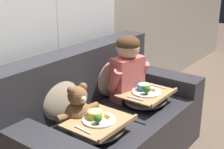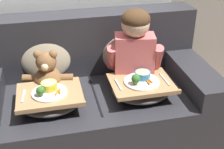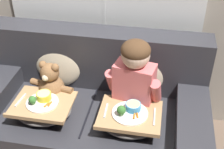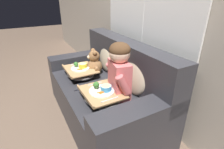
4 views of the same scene
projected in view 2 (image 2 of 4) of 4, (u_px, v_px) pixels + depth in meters
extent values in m
plane|color=brown|center=(95.00, 140.00, 2.41)|extent=(14.00, 14.00, 0.00)
cube|color=#2D2D33|center=(95.00, 116.00, 2.30)|extent=(1.65, 0.86, 0.45)
cube|color=#2D2D33|center=(86.00, 43.00, 2.34)|extent=(1.65, 0.22, 0.46)
cube|color=#2D2D33|center=(189.00, 70.00, 2.29)|extent=(0.22, 0.86, 0.15)
cube|color=black|center=(94.00, 92.00, 2.17)|extent=(0.01, 0.60, 0.01)
ellipsoid|color=#C1B293|center=(127.00, 47.00, 2.35)|extent=(0.42, 0.20, 0.44)
ellipsoid|color=#C1B293|center=(45.00, 55.00, 2.23)|extent=(0.38, 0.18, 0.39)
cube|color=#DB6666|center=(134.00, 60.00, 2.20)|extent=(0.30, 0.20, 0.37)
sphere|color=beige|center=(136.00, 24.00, 2.07)|extent=(0.19, 0.19, 0.19)
ellipsoid|color=#4C331E|center=(136.00, 19.00, 2.05)|extent=(0.19, 0.19, 0.13)
cylinder|color=#DB6666|center=(112.00, 57.00, 2.17)|extent=(0.10, 0.16, 0.20)
cylinder|color=#DB6666|center=(157.00, 57.00, 2.18)|extent=(0.10, 0.16, 0.20)
sphere|color=brown|center=(48.00, 80.00, 2.12)|extent=(0.19, 0.19, 0.19)
sphere|color=brown|center=(46.00, 62.00, 2.05)|extent=(0.14, 0.14, 0.14)
sphere|color=brown|center=(38.00, 55.00, 2.03)|extent=(0.06, 0.06, 0.06)
sphere|color=brown|center=(53.00, 54.00, 2.03)|extent=(0.06, 0.06, 0.06)
sphere|color=beige|center=(45.00, 67.00, 2.00)|extent=(0.05, 0.05, 0.05)
sphere|color=black|center=(44.00, 68.00, 1.99)|extent=(0.02, 0.02, 0.02)
cylinder|color=brown|center=(30.00, 78.00, 2.11)|extent=(0.10, 0.07, 0.05)
cylinder|color=brown|center=(66.00, 77.00, 2.12)|extent=(0.10, 0.07, 0.05)
cylinder|color=brown|center=(41.00, 97.00, 2.07)|extent=(0.07, 0.09, 0.05)
cylinder|color=brown|center=(54.00, 96.00, 2.07)|extent=(0.07, 0.09, 0.05)
ellipsoid|color=slate|center=(141.00, 90.00, 2.11)|extent=(0.40, 0.34, 0.09)
cube|color=tan|center=(142.00, 83.00, 2.08)|extent=(0.41, 0.35, 0.01)
cube|color=tan|center=(150.00, 95.00, 1.93)|extent=(0.41, 0.02, 0.02)
cylinder|color=white|center=(142.00, 82.00, 2.07)|extent=(0.24, 0.24, 0.01)
cylinder|color=#3889C1|center=(143.00, 75.00, 2.09)|extent=(0.10, 0.10, 0.05)
cylinder|color=#E5D189|center=(143.00, 72.00, 2.08)|extent=(0.09, 0.09, 0.01)
sphere|color=#38702D|center=(136.00, 79.00, 2.01)|extent=(0.06, 0.06, 0.06)
cylinder|color=#7A9E56|center=(136.00, 83.00, 2.03)|extent=(0.02, 0.02, 0.03)
cylinder|color=orange|center=(148.00, 82.00, 2.05)|extent=(0.01, 0.06, 0.01)
cylinder|color=orange|center=(150.00, 81.00, 2.06)|extent=(0.02, 0.05, 0.01)
cube|color=silver|center=(118.00, 85.00, 2.04)|extent=(0.02, 0.14, 0.01)
cube|color=silver|center=(164.00, 79.00, 2.11)|extent=(0.01, 0.17, 0.01)
ellipsoid|color=slate|center=(50.00, 101.00, 1.99)|extent=(0.39, 0.33, 0.09)
cube|color=tan|center=(50.00, 94.00, 1.96)|extent=(0.41, 0.34, 0.01)
cube|color=tan|center=(51.00, 107.00, 1.81)|extent=(0.41, 0.02, 0.02)
cylinder|color=white|center=(49.00, 93.00, 1.95)|extent=(0.22, 0.22, 0.01)
cylinder|color=yellow|center=(49.00, 86.00, 1.97)|extent=(0.10, 0.10, 0.05)
cylinder|color=#E5D189|center=(49.00, 83.00, 1.96)|extent=(0.09, 0.09, 0.01)
sphere|color=#38702D|center=(40.00, 91.00, 1.89)|extent=(0.05, 0.05, 0.05)
cylinder|color=#7A9E56|center=(41.00, 94.00, 1.91)|extent=(0.02, 0.02, 0.02)
cylinder|color=orange|center=(57.00, 93.00, 1.93)|extent=(0.03, 0.06, 0.01)
cylinder|color=orange|center=(59.00, 91.00, 1.95)|extent=(0.02, 0.05, 0.01)
cube|color=silver|center=(23.00, 96.00, 1.92)|extent=(0.03, 0.14, 0.01)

